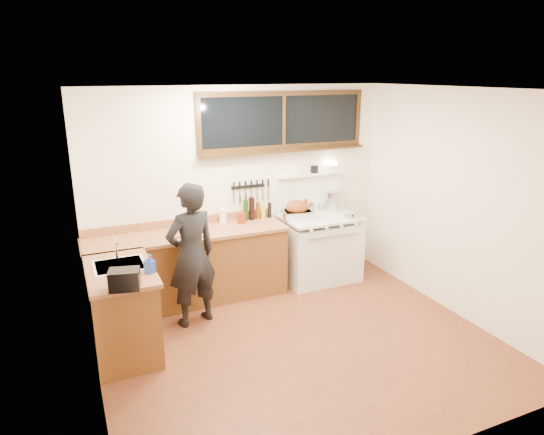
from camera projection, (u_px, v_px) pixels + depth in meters
name	position (u px, v px, depth m)	size (l,w,h in m)	color
ground_plane	(300.00, 344.00, 5.12)	(4.00, 3.50, 0.02)	#612D19
room_shell	(303.00, 192.00, 4.65)	(4.10, 3.60, 2.65)	white
counter_back	(189.00, 267.00, 5.95)	(2.44, 0.64, 1.00)	brown
counter_left	(122.00, 310.00, 4.88)	(0.64, 1.09, 0.90)	brown
sink_unit	(120.00, 270.00, 4.84)	(0.50, 0.45, 0.37)	white
vintage_stove	(319.00, 246.00, 6.61)	(1.02, 0.74, 1.57)	white
back_window	(284.00, 127.00, 6.26)	(2.32, 0.13, 0.77)	black
left_doorway	(95.00, 308.00, 3.56)	(0.02, 1.04, 2.17)	black
knife_strip	(250.00, 187.00, 6.31)	(0.52, 0.03, 0.28)	black
man	(191.00, 255.00, 5.33)	(0.68, 0.54, 1.64)	black
soap_bottle	(150.00, 263.00, 4.63)	(0.11, 0.11, 0.19)	#2444B6
toaster	(124.00, 279.00, 4.28)	(0.30, 0.24, 0.18)	black
cutting_board	(191.00, 230.00, 5.74)	(0.45, 0.40, 0.14)	#9D623E
roast_turkey	(298.00, 210.00, 6.38)	(0.44, 0.35, 0.24)	silver
stockpot	(334.00, 200.00, 6.74)	(0.39, 0.39, 0.27)	silver
saucepan	(314.00, 207.00, 6.72)	(0.18, 0.28, 0.11)	silver
pot_lid	(353.00, 216.00, 6.43)	(0.25, 0.25, 0.04)	silver
coffee_tin	(241.00, 218.00, 6.16)	(0.11, 0.09, 0.14)	maroon
pitcher	(223.00, 216.00, 6.17)	(0.12, 0.12, 0.18)	white
bottle_cluster	(255.00, 210.00, 6.31)	(0.39, 0.07, 0.30)	black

